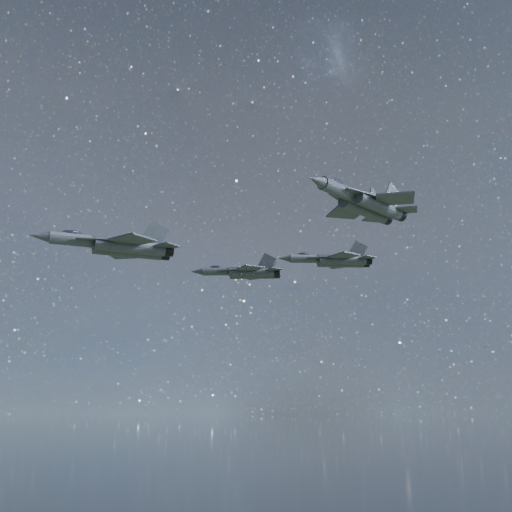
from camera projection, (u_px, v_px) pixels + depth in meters
name	position (u px, v px, depth m)	size (l,w,h in m)	color
jet_lead	(118.00, 246.00, 78.62)	(18.80, 13.44, 4.81)	#30363C
jet_left	(245.00, 272.00, 102.64)	(15.83, 10.40, 4.07)	#30363C
jet_right	(364.00, 203.00, 63.15)	(15.53, 10.18, 4.00)	#30363C
jet_slot	(334.00, 260.00, 93.38)	(15.23, 10.20, 3.85)	#30363C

